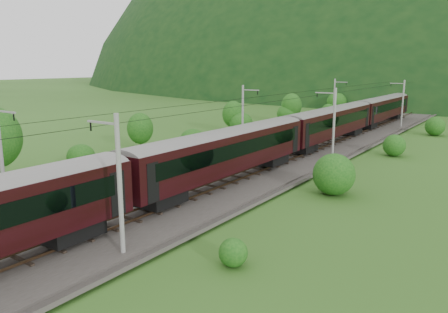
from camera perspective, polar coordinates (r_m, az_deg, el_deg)
The scene contains 14 objects.
ground at distance 31.00m, azimuth -20.82°, elevation -9.40°, with size 600.00×600.00×0.00m, color #2D551A.
railbed at distance 37.06m, azimuth -7.98°, elevation -5.00°, with size 14.00×220.00×0.30m, color #38332D.
track_left at distance 38.62m, azimuth -10.61°, elevation -4.05°, with size 2.40×220.00×0.27m.
track_right at distance 35.47m, azimuth -5.14°, elevation -5.33°, with size 2.40×220.00×0.27m.
catenary_left at distance 57.05m, azimuth 2.52°, elevation 5.49°, with size 2.54×192.28×8.00m.
catenary_right at distance 51.56m, azimuth 14.10°, elevation 4.47°, with size 2.54×192.28×8.00m.
overhead_wires at distance 35.69m, azimuth -8.30°, elevation 5.75°, with size 4.83×198.00×0.03m.
mountain_ridge at distance 347.41m, azimuth 10.64°, elevation 9.90°, with size 336.00×280.00×132.00m, color black.
train at distance 49.46m, azimuth 8.33°, elevation 3.63°, with size 3.29×156.60×5.73m.
hazard_post_near at distance 74.48m, azimuth 15.32°, elevation 3.88°, with size 0.15×0.15×1.42m, color red.
hazard_post_far at distance 84.62m, azimuth 18.19°, elevation 4.69°, with size 0.17×0.17×1.61m, color red.
signal at distance 58.39m, azimuth 5.36°, elevation 2.78°, with size 0.26×0.26×2.31m.
vegetation_left at distance 53.30m, azimuth -12.15°, elevation 2.66°, with size 12.84×141.90×7.01m.
vegetation_right at distance 36.99m, azimuth 13.54°, elevation -3.32°, with size 5.25×100.93×3.20m.
Camera 1 is at (24.37, -15.80, 10.84)m, focal length 35.00 mm.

